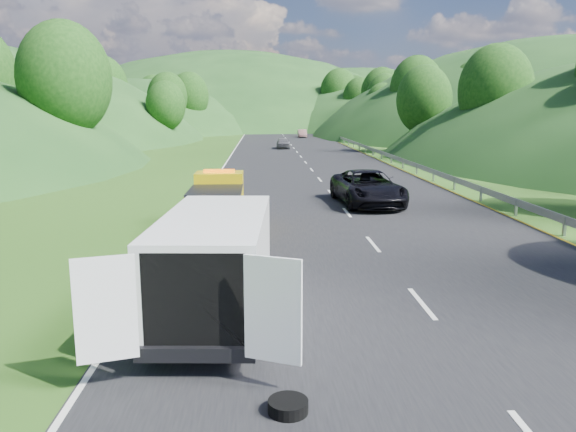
{
  "coord_description": "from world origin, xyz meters",
  "views": [
    {
      "loc": [
        -0.82,
        -14.69,
        4.63
      ],
      "look_at": [
        -0.01,
        2.63,
        1.3
      ],
      "focal_mm": 35.0,
      "sensor_mm": 36.0,
      "label": 1
    }
  ],
  "objects_px": {
    "woman": "(180,271)",
    "passing_suv": "(367,205)",
    "worker": "(242,357)",
    "white_van": "(216,260)",
    "child": "(233,291)",
    "tow_truck": "(218,201)",
    "spare_tire": "(288,413)",
    "suitcase": "(117,279)"
  },
  "relations": [
    {
      "from": "suitcase",
      "to": "passing_suv",
      "type": "relative_size",
      "value": 0.11
    },
    {
      "from": "woman",
      "to": "passing_suv",
      "type": "bearing_deg",
      "value": -28.46
    },
    {
      "from": "worker",
      "to": "passing_suv",
      "type": "distance_m",
      "value": 17.77
    },
    {
      "from": "white_van",
      "to": "spare_tire",
      "type": "bearing_deg",
      "value": -68.2
    },
    {
      "from": "white_van",
      "to": "child",
      "type": "height_order",
      "value": "white_van"
    },
    {
      "from": "white_van",
      "to": "child",
      "type": "relative_size",
      "value": 6.35
    },
    {
      "from": "worker",
      "to": "child",
      "type": "bearing_deg",
      "value": 72.93
    },
    {
      "from": "child",
      "to": "spare_tire",
      "type": "height_order",
      "value": "child"
    },
    {
      "from": "spare_tire",
      "to": "suitcase",
      "type": "bearing_deg",
      "value": 123.81
    },
    {
      "from": "woman",
      "to": "suitcase",
      "type": "bearing_deg",
      "value": 145.37
    },
    {
      "from": "worker",
      "to": "spare_tire",
      "type": "height_order",
      "value": "worker"
    },
    {
      "from": "tow_truck",
      "to": "suitcase",
      "type": "xyz_separation_m",
      "value": [
        -2.06,
        -7.5,
        -0.77
      ]
    },
    {
      "from": "tow_truck",
      "to": "suitcase",
      "type": "relative_size",
      "value": 8.25
    },
    {
      "from": "white_van",
      "to": "woman",
      "type": "height_order",
      "value": "white_van"
    },
    {
      "from": "tow_truck",
      "to": "suitcase",
      "type": "distance_m",
      "value": 7.82
    },
    {
      "from": "suitcase",
      "to": "white_van",
      "type": "bearing_deg",
      "value": -36.88
    },
    {
      "from": "white_van",
      "to": "spare_tire",
      "type": "distance_m",
      "value": 4.55
    },
    {
      "from": "woman",
      "to": "child",
      "type": "xyz_separation_m",
      "value": [
        1.6,
        -1.84,
        0.0
      ]
    },
    {
      "from": "woman",
      "to": "passing_suv",
      "type": "distance_m",
      "value": 13.4
    },
    {
      "from": "woman",
      "to": "spare_tire",
      "type": "height_order",
      "value": "woman"
    },
    {
      "from": "worker",
      "to": "suitcase",
      "type": "xyz_separation_m",
      "value": [
        -3.36,
        4.16,
        0.31
      ]
    },
    {
      "from": "tow_truck",
      "to": "worker",
      "type": "bearing_deg",
      "value": -83.69
    },
    {
      "from": "tow_truck",
      "to": "woman",
      "type": "relative_size",
      "value": 3.01
    },
    {
      "from": "tow_truck",
      "to": "child",
      "type": "distance_m",
      "value": 7.85
    },
    {
      "from": "tow_truck",
      "to": "child",
      "type": "bearing_deg",
      "value": -83.19
    },
    {
      "from": "white_van",
      "to": "child",
      "type": "distance_m",
      "value": 2.3
    },
    {
      "from": "worker",
      "to": "passing_suv",
      "type": "relative_size",
      "value": 0.33
    },
    {
      "from": "suitcase",
      "to": "child",
      "type": "bearing_deg",
      "value": -4.07
    },
    {
      "from": "woman",
      "to": "passing_suv",
      "type": "xyz_separation_m",
      "value": [
        7.52,
        11.09,
        0.0
      ]
    },
    {
      "from": "white_van",
      "to": "woman",
      "type": "xyz_separation_m",
      "value": [
        -1.36,
        3.69,
        -1.35
      ]
    },
    {
      "from": "spare_tire",
      "to": "passing_suv",
      "type": "bearing_deg",
      "value": 75.86
    },
    {
      "from": "worker",
      "to": "spare_tire",
      "type": "xyz_separation_m",
      "value": [
        0.78,
        -2.02,
        0.0
      ]
    },
    {
      "from": "child",
      "to": "passing_suv",
      "type": "bearing_deg",
      "value": 105.04
    },
    {
      "from": "woman",
      "to": "worker",
      "type": "bearing_deg",
      "value": -155.52
    },
    {
      "from": "tow_truck",
      "to": "suitcase",
      "type": "bearing_deg",
      "value": -105.39
    },
    {
      "from": "white_van",
      "to": "suitcase",
      "type": "bearing_deg",
      "value": 146.23
    },
    {
      "from": "child",
      "to": "worker",
      "type": "height_order",
      "value": "worker"
    },
    {
      "from": "worker",
      "to": "passing_suv",
      "type": "bearing_deg",
      "value": 49.37
    },
    {
      "from": "tow_truck",
      "to": "white_van",
      "type": "height_order",
      "value": "white_van"
    },
    {
      "from": "white_van",
      "to": "tow_truck",
      "type": "bearing_deg",
      "value": 97.23
    },
    {
      "from": "woman",
      "to": "worker",
      "type": "relative_size",
      "value": 0.89
    },
    {
      "from": "tow_truck",
      "to": "woman",
      "type": "height_order",
      "value": "tow_truck"
    }
  ]
}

